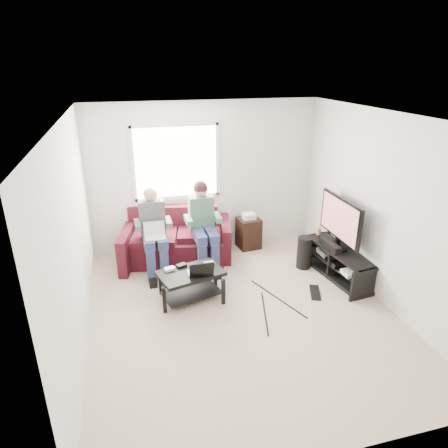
# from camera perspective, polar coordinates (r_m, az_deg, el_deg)

# --- Properties ---
(floor) EXTENTS (4.50, 4.50, 0.00)m
(floor) POSITION_cam_1_polar(r_m,az_deg,el_deg) (5.59, 2.53, -12.46)
(floor) COLOR #BEAC94
(floor) RESTS_ON ground
(ceiling) EXTENTS (4.50, 4.50, 0.00)m
(ceiling) POSITION_cam_1_polar(r_m,az_deg,el_deg) (4.63, 3.09, 15.02)
(ceiling) COLOR white
(ceiling) RESTS_ON wall_back
(wall_back) EXTENTS (4.50, 0.00, 4.50)m
(wall_back) POSITION_cam_1_polar(r_m,az_deg,el_deg) (7.03, -2.70, 6.70)
(wall_back) COLOR silver
(wall_back) RESTS_ON floor
(wall_front) EXTENTS (4.50, 0.00, 4.50)m
(wall_front) POSITION_cam_1_polar(r_m,az_deg,el_deg) (3.16, 15.39, -15.12)
(wall_front) COLOR silver
(wall_front) RESTS_ON floor
(wall_left) EXTENTS (0.00, 4.50, 4.50)m
(wall_left) POSITION_cam_1_polar(r_m,az_deg,el_deg) (4.80, -20.66, -2.32)
(wall_left) COLOR silver
(wall_left) RESTS_ON floor
(wall_right) EXTENTS (0.00, 4.50, 4.50)m
(wall_right) POSITION_cam_1_polar(r_m,az_deg,el_deg) (5.85, 21.84, 1.85)
(wall_right) COLOR silver
(wall_right) RESTS_ON floor
(window) EXTENTS (1.48, 0.04, 1.28)m
(window) POSITION_cam_1_polar(r_m,az_deg,el_deg) (6.86, -6.85, 8.75)
(window) COLOR white
(window) RESTS_ON wall_back
(sofa) EXTENTS (2.03, 1.18, 0.87)m
(sofa) POSITION_cam_1_polar(r_m,az_deg,el_deg) (6.87, -6.73, -2.51)
(sofa) COLOR #461117
(sofa) RESTS_ON floor
(person_left) EXTENTS (0.40, 0.71, 1.36)m
(person_left) POSITION_cam_1_polar(r_m,az_deg,el_deg) (6.37, -10.02, -0.58)
(person_left) COLOR navy
(person_left) RESTS_ON sofa
(person_right) EXTENTS (0.40, 0.71, 1.40)m
(person_right) POSITION_cam_1_polar(r_m,az_deg,el_deg) (6.46, -3.01, 0.67)
(person_right) COLOR navy
(person_right) RESTS_ON sofa
(laptop_silver) EXTENTS (0.37, 0.31, 0.24)m
(laptop_silver) POSITION_cam_1_polar(r_m,az_deg,el_deg) (6.19, -9.84, -1.44)
(laptop_silver) COLOR silver
(laptop_silver) RESTS_ON person_left
(coffee_table) EXTENTS (0.99, 0.75, 0.44)m
(coffee_table) POSITION_cam_1_polar(r_m,az_deg,el_deg) (5.71, -4.74, -7.84)
(coffee_table) COLOR black
(coffee_table) RESTS_ON floor
(laptop_black) EXTENTS (0.38, 0.31, 0.24)m
(laptop_black) POSITION_cam_1_polar(r_m,az_deg,el_deg) (5.55, -3.44, -5.98)
(laptop_black) COLOR black
(laptop_black) RESTS_ON coffee_table
(controller_a) EXTENTS (0.16, 0.12, 0.04)m
(controller_a) POSITION_cam_1_polar(r_m,az_deg,el_deg) (5.72, -7.78, -6.38)
(controller_a) COLOR silver
(controller_a) RESTS_ON coffee_table
(controller_b) EXTENTS (0.16, 0.14, 0.04)m
(controller_b) POSITION_cam_1_polar(r_m,az_deg,el_deg) (5.79, -6.08, -5.91)
(controller_b) COLOR black
(controller_b) RESTS_ON coffee_table
(controller_c) EXTENTS (0.15, 0.11, 0.04)m
(controller_c) POSITION_cam_1_polar(r_m,az_deg,el_deg) (5.82, -2.13, -5.61)
(controller_c) COLOR gray
(controller_c) RESTS_ON coffee_table
(tv_stand) EXTENTS (0.61, 1.45, 0.46)m
(tv_stand) POSITION_cam_1_polar(r_m,az_deg,el_deg) (6.58, 16.05, -5.56)
(tv_stand) COLOR black
(tv_stand) RESTS_ON floor
(tv) EXTENTS (0.12, 1.10, 0.81)m
(tv) POSITION_cam_1_polar(r_m,az_deg,el_deg) (6.37, 16.26, 0.55)
(tv) COLOR black
(tv) RESTS_ON tv_stand
(soundbar) EXTENTS (0.12, 0.50, 0.10)m
(soundbar) POSITION_cam_1_polar(r_m,az_deg,el_deg) (6.47, 14.98, -2.92)
(soundbar) COLOR black
(soundbar) RESTS_ON tv_stand
(drink_cup) EXTENTS (0.08, 0.08, 0.12)m
(drink_cup) POSITION_cam_1_polar(r_m,az_deg,el_deg) (6.92, 13.40, -0.99)
(drink_cup) COLOR #AF794B
(drink_cup) RESTS_ON tv_stand
(console_white) EXTENTS (0.30, 0.22, 0.06)m
(console_white) POSITION_cam_1_polar(r_m,az_deg,el_deg) (6.25, 17.93, -6.61)
(console_white) COLOR silver
(console_white) RESTS_ON tv_stand
(console_grey) EXTENTS (0.34, 0.26, 0.08)m
(console_grey) POSITION_cam_1_polar(r_m,az_deg,el_deg) (6.77, 14.87, -3.85)
(console_grey) COLOR gray
(console_grey) RESTS_ON tv_stand
(console_black) EXTENTS (0.38, 0.30, 0.07)m
(console_black) POSITION_cam_1_polar(r_m,az_deg,el_deg) (6.51, 16.33, -5.18)
(console_black) COLOR black
(console_black) RESTS_ON tv_stand
(subwoofer) EXTENTS (0.24, 0.24, 0.54)m
(subwoofer) POSITION_cam_1_polar(r_m,az_deg,el_deg) (6.69, 11.38, -4.01)
(subwoofer) COLOR black
(subwoofer) RESTS_ON floor
(keyboard_floor) EXTENTS (0.27, 0.43, 0.02)m
(keyboard_floor) POSITION_cam_1_polar(r_m,az_deg,el_deg) (6.13, 12.88, -9.51)
(keyboard_floor) COLOR black
(keyboard_floor) RESTS_ON floor
(end_table) EXTENTS (0.38, 0.38, 0.66)m
(end_table) POSITION_cam_1_polar(r_m,az_deg,el_deg) (7.28, 3.53, -1.16)
(end_table) COLOR black
(end_table) RESTS_ON floor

